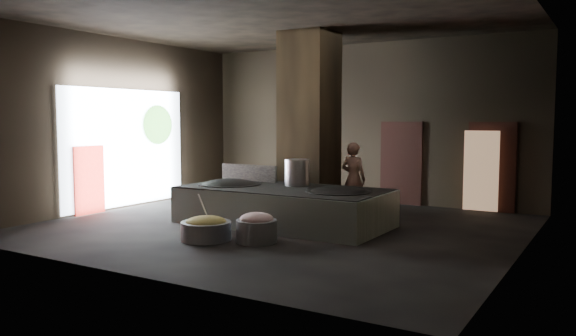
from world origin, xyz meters
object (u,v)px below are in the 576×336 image
Objects in this scene: wok_left at (229,187)px; wok_right at (338,195)px; stock_pot at (297,172)px; cook at (353,178)px; meat_basin at (257,231)px; veg_basin at (206,231)px; hearth_platform at (283,206)px.

wok_left reaches higher than wok_right.
stock_pot is 1.72m from cook.
wok_left is 0.82× the size of cook.
wok_right is at bearing -21.04° from stock_pot.
meat_basin is (-0.27, -3.89, -0.68)m from cook.
hearth_platform is at bearing 78.44° from veg_basin.
wok_left is at bearing 49.52° from cook.
meat_basin is at bearing 91.90° from cook.
meat_basin is (1.97, -1.75, -0.53)m from wok_left.
stock_pot is at bearing 85.68° from hearth_platform.
wok_right is 2.25× the size of stock_pot.
cook reaches higher than hearth_platform.
wok_left reaches higher than meat_basin.
veg_basin is at bearing -159.82° from meat_basin.
meat_basin is (0.47, -2.35, -0.91)m from stock_pot.
veg_basin is at bearing 79.72° from cook.
cook reaches higher than wok_right.
wok_left is 1.07× the size of wok_right.
hearth_platform is 4.75× the size of veg_basin.
hearth_platform reaches higher than veg_basin.
stock_pot is at bearing 70.28° from cook.
wok_left is 1.50× the size of veg_basin.
wok_left is at bearing 138.25° from meat_basin.
stock_pot is 0.34× the size of cook.
cook is 3.96m from meat_basin.
wok_right is 1.74× the size of meat_basin.
cook is (2.23, 2.13, 0.14)m from wok_left.
wok_right is at bearing 50.94° from veg_basin.
meat_basin is at bearing 20.18° from veg_basin.
stock_pot reaches higher than hearth_platform.
wok_left is at bearing -158.20° from stock_pot.
cook is at bearing 105.59° from wok_right.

